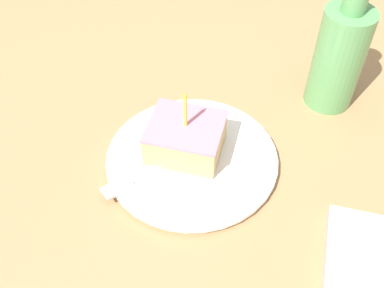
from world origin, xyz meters
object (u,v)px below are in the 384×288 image
at_px(cake_slice, 186,138).
at_px(bottle, 339,55).
at_px(fork, 154,168).
at_px(plate, 192,159).

relative_size(cake_slice, bottle, 0.50).
distance_m(cake_slice, fork, 0.07).
height_order(plate, bottle, bottle).
height_order(cake_slice, bottle, bottle).
relative_size(cake_slice, fork, 0.73).
height_order(cake_slice, fork, cake_slice).
bearing_deg(cake_slice, plate, 51.56).
bearing_deg(bottle, fork, -44.86).
height_order(plate, fork, fork).
bearing_deg(plate, cake_slice, -128.44).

